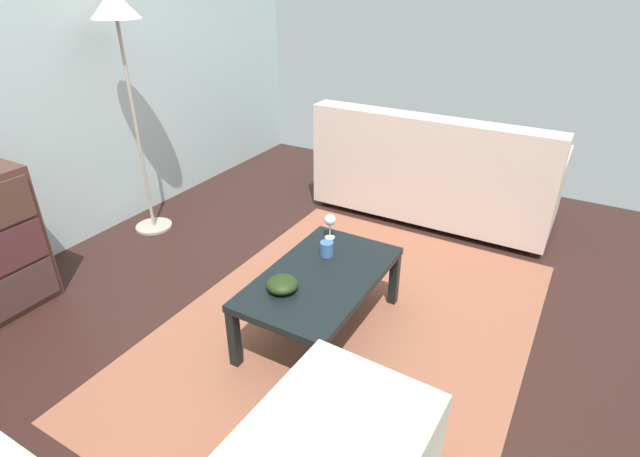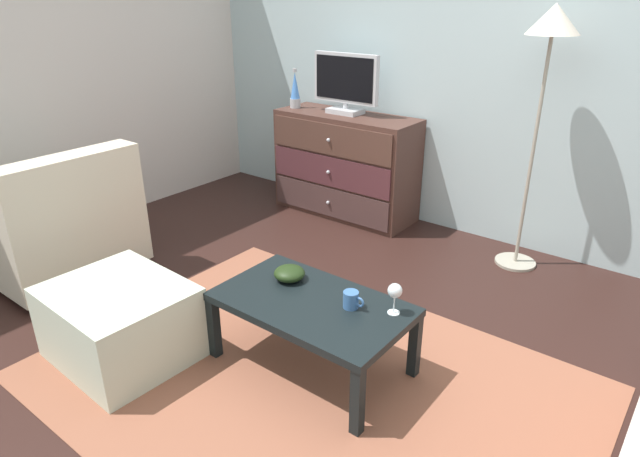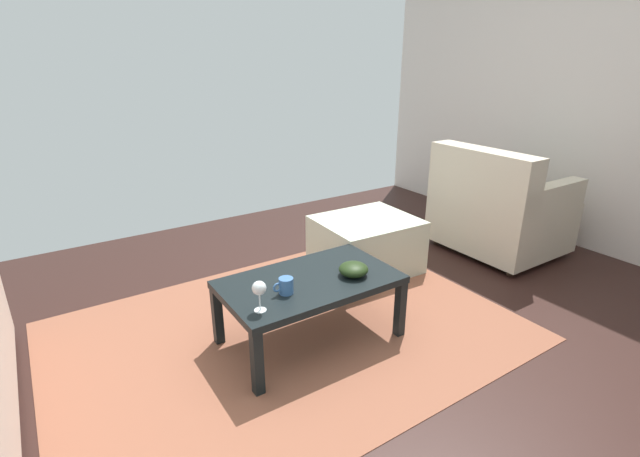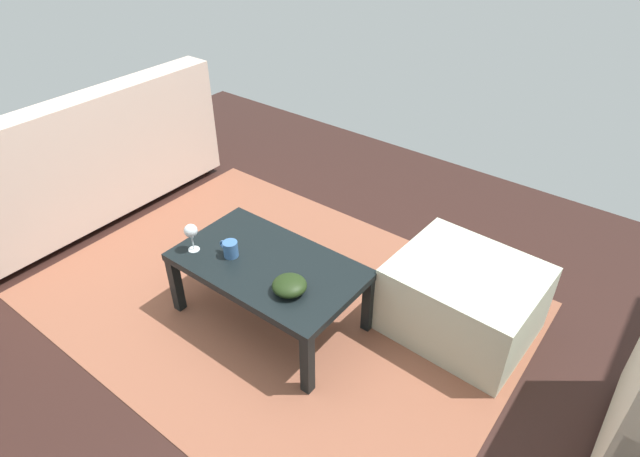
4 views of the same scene
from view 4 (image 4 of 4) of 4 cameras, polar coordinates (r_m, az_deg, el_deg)
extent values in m
cube|color=black|center=(2.85, -4.29, -11.87)|extent=(5.66, 4.62, 0.05)
cube|color=brown|center=(3.03, -4.69, -7.61)|extent=(2.60, 1.90, 0.01)
cube|color=black|center=(2.47, -1.37, -14.52)|extent=(0.05, 0.05, 0.34)
cube|color=black|center=(2.96, -15.28, -5.86)|extent=(0.05, 0.05, 0.34)
cube|color=black|center=(2.76, 5.23, -8.11)|extent=(0.05, 0.05, 0.34)
cube|color=black|center=(3.21, -8.44, -1.29)|extent=(0.05, 0.05, 0.34)
cube|color=black|center=(2.69, -5.64, -4.02)|extent=(0.97, 0.56, 0.04)
cylinder|color=silver|center=(2.83, -13.45, -2.21)|extent=(0.06, 0.06, 0.00)
cylinder|color=silver|center=(2.80, -13.57, -1.45)|extent=(0.01, 0.01, 0.09)
sphere|color=silver|center=(2.76, -13.78, -0.23)|extent=(0.07, 0.07, 0.07)
cylinder|color=#3A649D|center=(2.72, -9.62, -2.20)|extent=(0.08, 0.08, 0.08)
torus|color=#3A649D|center=(2.75, -10.36, -1.74)|extent=(0.05, 0.01, 0.05)
ellipsoid|color=black|center=(2.48, -3.32, -6.16)|extent=(0.17, 0.17, 0.07)
cylinder|color=#332319|center=(4.83, -17.77, 8.53)|extent=(0.05, 0.05, 0.05)
cylinder|color=#332319|center=(4.33, -12.21, 6.30)|extent=(0.05, 0.05, 0.05)
cube|color=beige|center=(4.09, -24.73, 5.26)|extent=(0.85, 1.87, 0.37)
cube|color=beige|center=(3.65, -23.67, 9.48)|extent=(0.20, 1.87, 0.46)
cube|color=beige|center=(4.38, -15.93, 13.29)|extent=(0.81, 0.12, 0.20)
cylinder|color=#332319|center=(2.93, 30.79, -15.36)|extent=(0.05, 0.05, 0.05)
cube|color=beige|center=(2.83, 15.22, -7.42)|extent=(0.72, 0.63, 0.41)
camera|label=1|loc=(2.63, 50.68, 18.82)|focal=27.55mm
camera|label=2|loc=(4.41, -4.95, 31.58)|focal=30.51mm
camera|label=3|loc=(2.75, -60.58, 6.47)|focal=25.77mm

